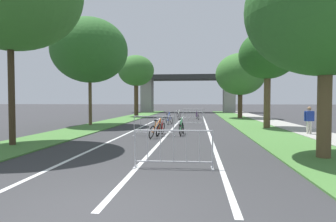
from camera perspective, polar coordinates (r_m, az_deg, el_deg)
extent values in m
plane|color=#333335|center=(4.97, -14.77, -19.66)|extent=(300.00, 300.00, 0.00)
cube|color=#477A38|center=(25.50, -10.46, -2.04)|extent=(2.84, 49.06, 0.05)
cube|color=#477A38|center=(24.76, 15.28, -2.20)|extent=(2.84, 49.06, 0.05)
cube|color=#9E9B93|center=(25.26, 20.77, -2.14)|extent=(2.06, 49.06, 0.08)
cube|color=silver|center=(18.66, 0.98, -3.56)|extent=(0.14, 28.38, 0.01)
cube|color=silver|center=(18.60, 8.08, -3.60)|extent=(0.14, 28.38, 0.01)
cube|color=silver|center=(19.00, -5.96, -3.47)|extent=(0.14, 28.38, 0.01)
cube|color=#2D2D30|center=(45.04, 4.01, 6.84)|extent=(20.54, 4.00, 0.75)
cube|color=gray|center=(45.61, -4.29, 3.03)|extent=(1.76, 2.40, 5.22)
cube|color=gray|center=(45.12, 12.38, 3.00)|extent=(1.76, 2.40, 5.22)
cylinder|color=#3D2D1E|center=(12.96, -29.37, 2.92)|extent=(0.25, 0.25, 4.17)
cylinder|color=brown|center=(21.65, -15.64, 1.74)|extent=(0.24, 0.24, 3.48)
ellipsoid|color=#2D6628|center=(21.98, -15.74, 11.84)|extent=(5.63, 5.63, 4.79)
cylinder|color=#4C3823|center=(32.83, -6.52, 2.17)|extent=(0.49, 0.49, 3.81)
ellipsoid|color=#38702D|center=(33.02, -6.55, 8.21)|extent=(4.19, 4.19, 3.56)
cylinder|color=brown|center=(10.05, 29.34, -0.47)|extent=(0.42, 0.42, 2.87)
ellipsoid|color=#2D6628|center=(10.46, 29.67, 17.91)|extent=(4.97, 4.97, 4.22)
cylinder|color=brown|center=(19.66, 19.61, 1.68)|extent=(0.43, 0.43, 3.49)
ellipsoid|color=#23561E|center=(19.90, 19.72, 10.81)|extent=(3.77, 3.77, 3.20)
cylinder|color=#4C3823|center=(30.21, 14.53, 1.09)|extent=(0.47, 0.47, 2.72)
ellipsoid|color=#38702D|center=(30.34, 14.59, 7.32)|extent=(5.15, 5.15, 4.38)
cylinder|color=#ADADB2|center=(7.77, -6.77, -7.64)|extent=(0.04, 0.04, 1.05)
cube|color=#ADADB2|center=(7.87, -6.75, -11.30)|extent=(0.07, 0.44, 0.03)
cylinder|color=#ADADB2|center=(7.65, 9.11, -7.80)|extent=(0.04, 0.04, 1.05)
cube|color=#ADADB2|center=(7.76, 9.08, -11.51)|extent=(0.07, 0.44, 0.03)
cylinder|color=#ADADB2|center=(7.57, 1.11, -4.03)|extent=(2.11, 0.11, 0.04)
cylinder|color=#ADADB2|center=(7.71, 1.11, -10.32)|extent=(2.11, 0.11, 0.04)
cylinder|color=#ADADB2|center=(7.70, -4.17, -7.05)|extent=(0.02, 0.02, 0.87)
cylinder|color=#ADADB2|center=(7.65, -1.54, -7.10)|extent=(0.02, 0.02, 0.87)
cylinder|color=#ADADB2|center=(7.62, 1.11, -7.13)|extent=(0.02, 0.02, 0.87)
cylinder|color=#ADADB2|center=(7.61, 3.78, -7.15)|extent=(0.02, 0.02, 0.87)
cylinder|color=#ADADB2|center=(7.62, 6.45, -7.15)|extent=(0.02, 0.02, 0.87)
cylinder|color=#ADADB2|center=(14.85, -6.94, -3.01)|extent=(0.04, 0.04, 1.05)
cube|color=#ADADB2|center=(14.90, -6.93, -4.96)|extent=(0.08, 0.44, 0.03)
cylinder|color=#ADADB2|center=(14.43, 1.18, -3.14)|extent=(0.04, 0.04, 1.05)
cube|color=#ADADB2|center=(14.48, 1.18, -5.15)|extent=(0.08, 0.44, 0.03)
cylinder|color=#ADADB2|center=(14.57, -2.94, -1.10)|extent=(2.11, 0.13, 0.04)
cylinder|color=#ADADB2|center=(14.64, -2.93, -4.43)|extent=(2.11, 0.13, 0.04)
cylinder|color=#ADADB2|center=(14.75, -5.62, -2.68)|extent=(0.02, 0.02, 0.87)
cylinder|color=#ADADB2|center=(14.67, -4.28, -2.71)|extent=(0.02, 0.02, 0.87)
cylinder|color=#ADADB2|center=(14.60, -2.94, -2.73)|extent=(0.02, 0.02, 0.87)
cylinder|color=#ADADB2|center=(14.53, -1.57, -2.75)|extent=(0.02, 0.02, 0.87)
cylinder|color=#ADADB2|center=(14.47, -0.20, -2.77)|extent=(0.02, 0.02, 0.87)
cylinder|color=#ADADB2|center=(21.40, 1.35, -1.45)|extent=(0.04, 0.04, 1.05)
cube|color=#ADADB2|center=(21.43, 1.35, -2.81)|extent=(0.08, 0.44, 0.03)
cylinder|color=#ADADB2|center=(21.22, 7.02, -1.49)|extent=(0.04, 0.04, 1.05)
cube|color=#ADADB2|center=(21.26, 7.01, -2.86)|extent=(0.08, 0.44, 0.03)
cylinder|color=#ADADB2|center=(21.26, 4.18, -0.11)|extent=(2.11, 0.15, 0.04)
cylinder|color=#ADADB2|center=(21.31, 4.17, -2.40)|extent=(2.11, 0.15, 0.04)
cylinder|color=#ADADB2|center=(21.35, 2.29, -1.21)|extent=(0.02, 0.02, 0.87)
cylinder|color=#ADADB2|center=(21.31, 3.23, -1.22)|extent=(0.02, 0.02, 0.87)
cylinder|color=#ADADB2|center=(21.28, 4.18, -1.23)|extent=(0.02, 0.02, 0.87)
cylinder|color=#ADADB2|center=(21.25, 5.12, -1.23)|extent=(0.02, 0.02, 0.87)
cylinder|color=#ADADB2|center=(21.23, 6.07, -1.24)|extent=(0.02, 0.02, 0.87)
cylinder|color=#ADADB2|center=(28.18, 3.11, -0.60)|extent=(0.04, 0.04, 1.05)
cube|color=#ADADB2|center=(28.21, 3.11, -1.64)|extent=(0.07, 0.44, 0.03)
cylinder|color=#ADADB2|center=(28.11, 7.41, -0.62)|extent=(0.04, 0.04, 1.05)
cube|color=#ADADB2|center=(28.14, 7.41, -1.66)|extent=(0.07, 0.44, 0.03)
cylinder|color=#ADADB2|center=(28.11, 5.26, 0.41)|extent=(2.11, 0.07, 0.04)
cylinder|color=#ADADB2|center=(28.15, 5.26, -1.32)|extent=(2.11, 0.07, 0.04)
cylinder|color=#ADADB2|center=(28.15, 3.83, -0.42)|extent=(0.02, 0.02, 0.87)
cylinder|color=#ADADB2|center=(28.14, 4.54, -0.43)|extent=(0.02, 0.02, 0.87)
cylinder|color=#ADADB2|center=(28.12, 5.26, -0.43)|extent=(0.02, 0.02, 0.87)
cylinder|color=#ADADB2|center=(28.11, 5.98, -0.43)|extent=(0.02, 0.02, 0.87)
cylinder|color=#ADADB2|center=(28.11, 6.70, -0.44)|extent=(0.02, 0.02, 0.87)
torus|color=black|center=(15.49, -1.05, -3.57)|extent=(0.22, 0.64, 0.62)
torus|color=black|center=(14.45, -2.08, -3.98)|extent=(0.22, 0.64, 0.62)
cylinder|color=red|center=(14.96, -1.34, -2.70)|extent=(0.07, 1.05, 0.59)
cylinder|color=red|center=(15.16, -1.17, -2.76)|extent=(0.16, 0.11, 0.59)
cylinder|color=red|center=(15.32, -1.22, -3.72)|extent=(0.08, 0.35, 0.07)
cylinder|color=red|center=(14.44, -1.87, -2.88)|extent=(0.14, 0.08, 0.56)
cube|color=black|center=(15.16, -0.95, -1.65)|extent=(0.13, 0.25, 0.07)
cylinder|color=#99999E|center=(14.43, -1.66, -1.77)|extent=(0.48, 0.08, 0.11)
torus|color=black|center=(21.42, -0.13, -1.94)|extent=(0.31, 0.70, 0.67)
torus|color=black|center=(22.36, 0.63, -1.77)|extent=(0.31, 0.70, 0.67)
cylinder|color=#1E389E|center=(21.87, 0.08, -1.08)|extent=(0.10, 0.97, 0.63)
cylinder|color=#1E389E|center=(21.69, -0.03, -1.31)|extent=(0.17, 0.09, 0.55)
cylinder|color=#1E389E|center=(21.57, 0.01, -1.98)|extent=(0.10, 0.32, 0.08)
cylinder|color=#1E389E|center=(22.34, 0.46, -1.01)|extent=(0.17, 0.06, 0.60)
cube|color=black|center=(21.66, -0.20, -0.60)|extent=(0.15, 0.26, 0.07)
cylinder|color=#99999E|center=(22.32, 0.28, -0.25)|extent=(0.46, 0.12, 0.13)
torus|color=black|center=(28.26, 2.01, -0.97)|extent=(0.20, 0.69, 0.68)
torus|color=black|center=(29.29, 2.40, -0.86)|extent=(0.20, 0.69, 0.68)
cylinder|color=silver|center=(28.75, 2.14, -0.40)|extent=(0.10, 1.02, 0.56)
cylinder|color=silver|center=(28.55, 2.07, -0.49)|extent=(0.12, 0.12, 0.56)
cylinder|color=silver|center=(28.43, 2.08, -1.00)|extent=(0.07, 0.34, 0.08)
cylinder|color=silver|center=(29.26, 2.34, -0.36)|extent=(0.11, 0.09, 0.52)
cube|color=black|center=(28.51, 2.00, 0.06)|extent=(0.13, 0.25, 0.06)
cylinder|color=#99999E|center=(29.23, 2.27, 0.15)|extent=(0.50, 0.09, 0.09)
torus|color=black|center=(14.54, 2.51, -3.91)|extent=(0.15, 0.65, 0.64)
torus|color=black|center=(15.59, 3.03, -3.51)|extent=(0.15, 0.65, 0.64)
cylinder|color=#1E7238|center=(15.01, 2.67, -2.62)|extent=(0.06, 1.03, 0.61)
cylinder|color=#1E7238|center=(14.82, 2.58, -2.84)|extent=(0.11, 0.12, 0.60)
cylinder|color=#1E7238|center=(14.71, 2.61, -3.93)|extent=(0.06, 0.34, 0.08)
cylinder|color=#1E7238|center=(15.54, 2.92, -2.46)|extent=(0.10, 0.09, 0.58)
cube|color=black|center=(14.76, 2.45, -1.70)|extent=(0.12, 0.25, 0.06)
cylinder|color=#99999E|center=(15.50, 2.81, -1.41)|extent=(0.49, 0.06, 0.07)
torus|color=black|center=(28.18, 5.86, -1.07)|extent=(0.22, 0.61, 0.60)
torus|color=black|center=(27.24, 6.20, -1.18)|extent=(0.22, 0.61, 0.60)
cylinder|color=#662884|center=(27.72, 5.94, -0.49)|extent=(0.12, 0.93, 0.64)
cylinder|color=#662884|center=(27.90, 5.89, -0.63)|extent=(0.13, 0.10, 0.55)
cylinder|color=#662884|center=(28.04, 5.92, -1.13)|extent=(0.09, 0.31, 0.07)
cylinder|color=#662884|center=(27.24, 6.11, -0.53)|extent=(0.13, 0.08, 0.62)
cube|color=black|center=(27.91, 5.81, -0.06)|extent=(0.15, 0.25, 0.06)
cylinder|color=#99999E|center=(27.25, 6.02, 0.11)|extent=(0.52, 0.12, 0.10)
torus|color=black|center=(13.58, -3.33, -4.31)|extent=(0.32, 0.68, 0.65)
torus|color=black|center=(14.48, -1.90, -3.92)|extent=(0.32, 0.68, 0.65)
cylinder|color=orange|center=(13.95, -2.38, -2.87)|extent=(0.37, 0.90, 0.65)
cylinder|color=orange|center=(13.79, -2.70, -3.17)|extent=(0.16, 0.14, 0.61)
cylinder|color=orange|center=(13.73, -3.11, -4.35)|extent=(0.09, 0.31, 0.08)
cylinder|color=orange|center=(14.40, -1.69, -2.71)|extent=(0.16, 0.12, 0.62)
cube|color=black|center=(13.71, -2.50, -1.94)|extent=(0.16, 0.26, 0.07)
cylinder|color=#99999E|center=(14.33, -1.48, -1.50)|extent=(0.47, 0.13, 0.13)
cylinder|color=beige|center=(16.66, 26.65, -3.16)|extent=(0.11, 0.11, 0.76)
cylinder|color=beige|center=(16.75, 27.15, -3.14)|extent=(0.11, 0.11, 0.76)
cube|color=navy|center=(16.66, 26.94, -0.92)|extent=(0.45, 0.31, 0.54)
cylinder|color=navy|center=(16.55, 26.22, -1.03)|extent=(0.09, 0.09, 0.49)
cylinder|color=navy|center=(16.78, 27.64, -1.01)|extent=(0.09, 0.09, 0.49)
sphere|color=#936B4C|center=(16.65, 26.96, 0.46)|extent=(0.21, 0.21, 0.21)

